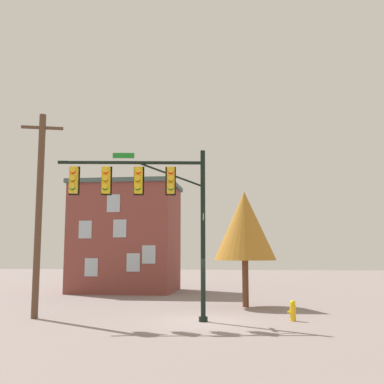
{
  "coord_description": "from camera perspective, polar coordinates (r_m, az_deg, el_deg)",
  "views": [
    {
      "loc": [
        -1.94,
        19.25,
        2.74
      ],
      "look_at": [
        0.47,
        -0.12,
        5.3
      ],
      "focal_mm": 43.76,
      "sensor_mm": 36.0,
      "label": 1
    }
  ],
  "objects": [
    {
      "name": "tree_near",
      "position": [
        24.71,
        6.43,
        -4.13
      ],
      "size": [
        3.24,
        3.24,
        5.98
      ],
      "color": "brown",
      "rests_on": "ground_plane"
    },
    {
      "name": "ground_plane",
      "position": [
        19.54,
        1.38,
        -15.52
      ],
      "size": [
        120.0,
        120.0,
        0.0
      ],
      "primitive_type": "plane",
      "color": "gray"
    },
    {
      "name": "fire_hydrant",
      "position": [
        20.07,
        12.19,
        -13.97
      ],
      "size": [
        0.33,
        0.24,
        0.83
      ],
      "color": "yellow",
      "rests_on": "ground_plane"
    },
    {
      "name": "signal_pole_assembly",
      "position": [
        19.53,
        -5.92,
        -0.12
      ],
      "size": [
        6.19,
        1.59,
        7.03
      ],
      "color": "black",
      "rests_on": "ground_plane"
    },
    {
      "name": "brick_building",
      "position": [
        34.59,
        -7.97,
        -5.41
      ],
      "size": [
        7.41,
        6.08,
        7.85
      ],
      "color": "brown",
      "rests_on": "ground_plane"
    },
    {
      "name": "utility_pole",
      "position": [
        21.39,
        -18.17,
        -2.19
      ],
      "size": [
        1.76,
        0.64,
        8.88
      ],
      "color": "brown",
      "rests_on": "ground_plane"
    }
  ]
}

